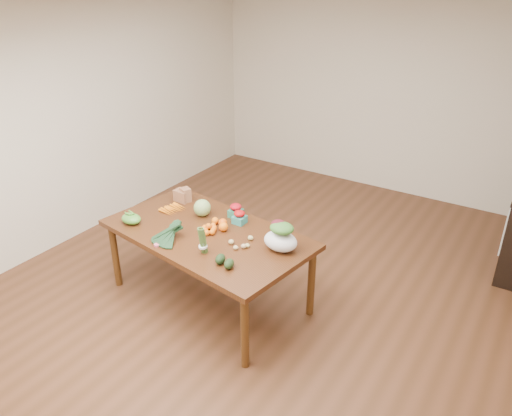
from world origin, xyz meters
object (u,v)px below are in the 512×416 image
Objects in this scene: paper_bag at (182,194)px; cabbage at (202,208)px; kale_bunch at (165,234)px; asparagus_bundle at (203,240)px; mandarin_cluster at (209,227)px; salad_bag at (281,238)px; dining_table at (209,266)px.

cabbage reaches higher than paper_bag.
asparagus_bundle is (0.40, 0.03, 0.05)m from kale_bunch.
paper_bag is 0.41m from cabbage.
paper_bag is at bearing 128.42° from kale_bunch.
kale_bunch reaches higher than mandarin_cluster.
cabbage is 0.68× the size of asparagus_bundle.
salad_bag is (0.53, 0.41, -0.01)m from asparagus_bundle.
paper_bag is at bearing 167.46° from salad_bag.
salad_bag is at bearing -12.54° from paper_bag.
paper_bag is at bearing 148.00° from asparagus_bundle.
paper_bag reaches higher than mandarin_cluster.
cabbage is (-0.24, 0.24, 0.46)m from dining_table.
mandarin_cluster reaches higher than dining_table.
cabbage reaches higher than dining_table.
dining_table is at bearing -172.87° from salad_bag.
cabbage is at bearing -21.59° from paper_bag.
asparagus_bundle is (0.19, -0.33, 0.08)m from mandarin_cluster.
paper_bag reaches higher than dining_table.
dining_table is 9.17× the size of paper_bag.
salad_bag is (1.36, -0.30, 0.04)m from paper_bag.
mandarin_cluster is (0.25, -0.23, -0.04)m from cabbage.
cabbage is 0.94× the size of mandarin_cluster.
mandarin_cluster is 0.45× the size of kale_bunch.
mandarin_cluster is 0.59× the size of salad_bag.
cabbage is (0.38, -0.15, 0.01)m from paper_bag.
mandarin_cluster is at bearing 68.33° from kale_bunch.
asparagus_bundle reaches higher than paper_bag.
salad_bag reaches higher than cabbage.
dining_table is 11.37× the size of cabbage.
kale_bunch is at bearing -120.19° from mandarin_cluster.
cabbage is at bearing 102.49° from kale_bunch.
cabbage is 0.42× the size of kale_bunch.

